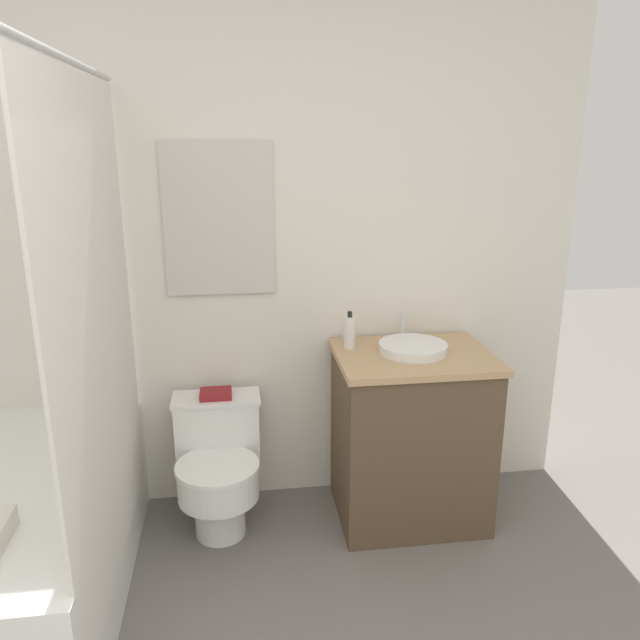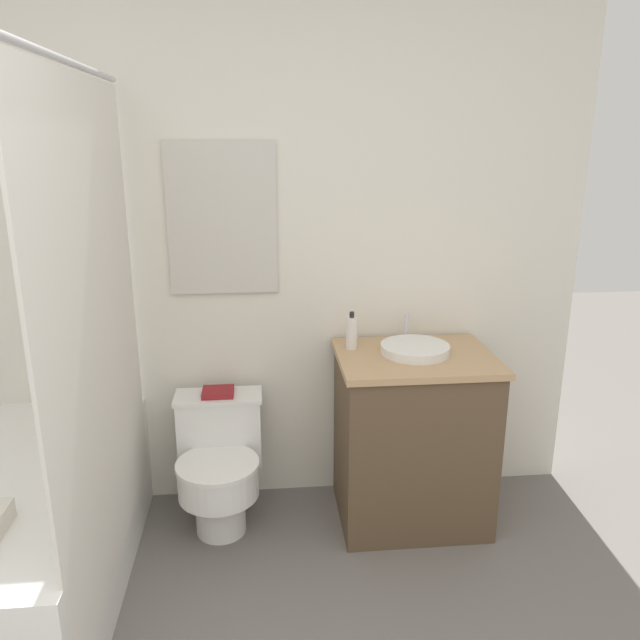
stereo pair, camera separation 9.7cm
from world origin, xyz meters
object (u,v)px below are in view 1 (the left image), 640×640
Objects in this scene: sink at (412,347)px; soap_bottle at (349,332)px; book_on_tank at (215,394)px; toilet at (218,464)px.

sink is 1.98× the size of soap_bottle.
sink is 2.37× the size of book_on_tank.
soap_bottle reaches higher than toilet.
sink is 0.29m from soap_bottle.
soap_bottle is at bearing -3.23° from book_on_tank.
toilet is at bearing -90.00° from book_on_tank.
sink reaches higher than toilet.
sink reaches higher than book_on_tank.
toilet is 0.85m from soap_bottle.
book_on_tank is (0.00, 0.12, 0.29)m from toilet.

